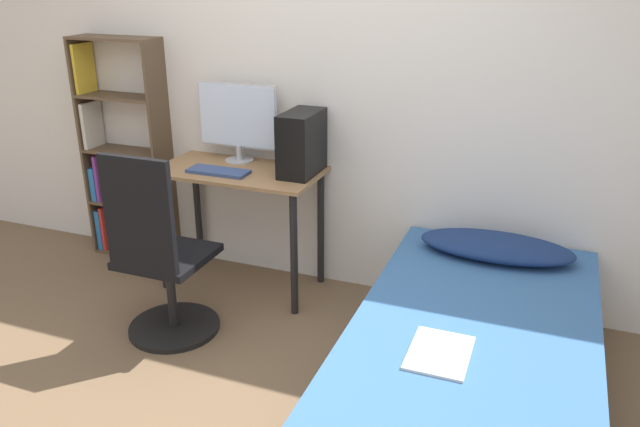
{
  "coord_description": "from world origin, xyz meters",
  "views": [
    {
      "loc": [
        1.32,
        -1.9,
        1.91
      ],
      "look_at": [
        0.26,
        0.84,
        0.75
      ],
      "focal_mm": 35.0,
      "sensor_mm": 36.0,
      "label": 1
    }
  ],
  "objects_px": {
    "bed": "(470,370)",
    "keyboard": "(218,171)",
    "bookshelf": "(119,158)",
    "office_chair": "(161,268)",
    "pc_tower": "(302,143)",
    "monitor": "(238,119)"
  },
  "relations": [
    {
      "from": "bookshelf",
      "to": "pc_tower",
      "type": "distance_m",
      "value": 1.42
    },
    {
      "from": "bookshelf",
      "to": "bed",
      "type": "height_order",
      "value": "bookshelf"
    },
    {
      "from": "monitor",
      "to": "pc_tower",
      "type": "relative_size",
      "value": 1.46
    },
    {
      "from": "office_chair",
      "to": "bed",
      "type": "xyz_separation_m",
      "value": [
        1.65,
        -0.05,
        -0.19
      ]
    },
    {
      "from": "bed",
      "to": "keyboard",
      "type": "xyz_separation_m",
      "value": [
        -1.62,
        0.64,
        0.56
      ]
    },
    {
      "from": "bookshelf",
      "to": "monitor",
      "type": "distance_m",
      "value": 0.99
    },
    {
      "from": "keyboard",
      "to": "pc_tower",
      "type": "height_order",
      "value": "pc_tower"
    },
    {
      "from": "bed",
      "to": "monitor",
      "type": "xyz_separation_m",
      "value": [
        -1.62,
        0.91,
        0.81
      ]
    },
    {
      "from": "monitor",
      "to": "keyboard",
      "type": "distance_m",
      "value": 0.37
    },
    {
      "from": "bed",
      "to": "keyboard",
      "type": "relative_size",
      "value": 5.43
    },
    {
      "from": "monitor",
      "to": "pc_tower",
      "type": "height_order",
      "value": "monitor"
    },
    {
      "from": "bookshelf",
      "to": "monitor",
      "type": "relative_size",
      "value": 2.81
    },
    {
      "from": "bed",
      "to": "keyboard",
      "type": "height_order",
      "value": "keyboard"
    },
    {
      "from": "bookshelf",
      "to": "bed",
      "type": "bearing_deg",
      "value": -19.39
    },
    {
      "from": "monitor",
      "to": "keyboard",
      "type": "bearing_deg",
      "value": -89.85
    },
    {
      "from": "office_chair",
      "to": "keyboard",
      "type": "xyz_separation_m",
      "value": [
        0.04,
        0.59,
        0.37
      ]
    },
    {
      "from": "bed",
      "to": "monitor",
      "type": "relative_size",
      "value": 3.77
    },
    {
      "from": "keyboard",
      "to": "bookshelf",
      "type": "bearing_deg",
      "value": 164.42
    },
    {
      "from": "office_chair",
      "to": "pc_tower",
      "type": "xyz_separation_m",
      "value": [
        0.5,
        0.76,
        0.55
      ]
    },
    {
      "from": "monitor",
      "to": "bed",
      "type": "bearing_deg",
      "value": -29.26
    },
    {
      "from": "bookshelf",
      "to": "office_chair",
      "type": "xyz_separation_m",
      "value": [
        0.89,
        -0.85,
        -0.28
      ]
    },
    {
      "from": "office_chair",
      "to": "bed",
      "type": "relative_size",
      "value": 0.53
    }
  ]
}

